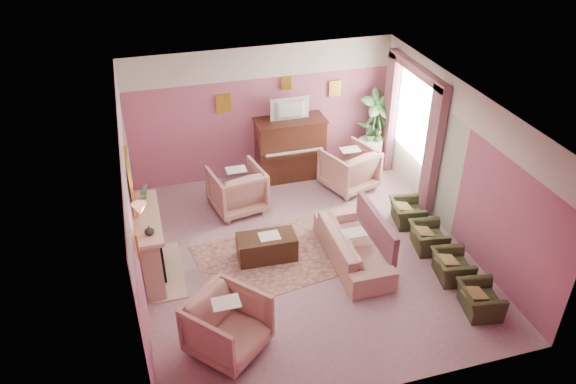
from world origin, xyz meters
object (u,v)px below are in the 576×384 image
object	(u,v)px
sofa	(353,241)
olive_chair_b	(452,263)
floral_armchair_front	(228,323)
olive_chair_a	(480,296)
television	(291,108)
coffee_table	(267,247)
floral_armchair_left	(237,187)
olive_chair_d	(407,209)
piano	(290,149)
floral_armchair_right	(349,166)
olive_chair_c	(428,234)
side_table	(369,155)

from	to	relation	value
sofa	olive_chair_b	xyz separation A→B (m)	(1.39, -0.87, -0.11)
floral_armchair_front	olive_chair_a	xyz separation A→B (m)	(3.81, -0.30, -0.20)
television	coffee_table	xyz separation A→B (m)	(-1.17, -2.53, -1.38)
floral_armchair_left	olive_chair_b	size ratio (longest dim) A/B	1.47
olive_chair_d	piano	bearing A→B (deg)	125.51
floral_armchair_right	olive_chair_b	bearing A→B (deg)	-79.44
piano	television	xyz separation A→B (m)	(0.00, -0.05, 0.95)
television	floral_armchair_right	size ratio (longest dim) A/B	0.81
floral_armchair_left	olive_chair_a	bearing A→B (deg)	-52.11
floral_armchair_left	olive_chair_b	distance (m)	4.21
piano	olive_chair_c	xyz separation A→B (m)	(1.63, -3.10, -0.36)
floral_armchair_left	olive_chair_a	world-z (taller)	floral_armchair_left
floral_armchair_right	side_table	distance (m)	0.94
sofa	olive_chair_c	xyz separation A→B (m)	(1.39, -0.05, -0.11)
floral_armchair_front	olive_chair_b	xyz separation A→B (m)	(3.81, 0.52, -0.20)
floral_armchair_front	olive_chair_b	world-z (taller)	floral_armchair_front
floral_armchair_right	olive_chair_a	bearing A→B (deg)	-81.58
floral_armchair_right	olive_chair_a	xyz separation A→B (m)	(0.59, -3.97, -0.20)
coffee_table	sofa	distance (m)	1.48
floral_armchair_left	floral_armchair_front	size ratio (longest dim) A/B	1.00
olive_chair_c	floral_armchair_left	bearing A→B (deg)	143.83
sofa	olive_chair_a	world-z (taller)	sofa
olive_chair_c	olive_chair_d	size ratio (longest dim) A/B	1.00
olive_chair_a	olive_chair_b	size ratio (longest dim) A/B	1.00
floral_armchair_front	sofa	bearing A→B (deg)	29.93
floral_armchair_right	olive_chair_b	world-z (taller)	floral_armchair_right
floral_armchair_front	piano	bearing A→B (deg)	63.74
floral_armchair_right	olive_chair_b	xyz separation A→B (m)	(0.59, -3.15, -0.20)
sofa	olive_chair_c	world-z (taller)	sofa
floral_armchair_right	coffee_table	bearing A→B (deg)	-140.59
floral_armchair_left	olive_chair_d	world-z (taller)	floral_armchair_left
coffee_table	side_table	world-z (taller)	side_table
television	olive_chair_d	size ratio (longest dim) A/B	1.19
piano	floral_armchair_left	size ratio (longest dim) A/B	1.42
coffee_table	floral_armchair_left	bearing A→B (deg)	95.78
sofa	floral_armchair_left	distance (m)	2.63
olive_chair_b	olive_chair_d	size ratio (longest dim) A/B	1.00
olive_chair_a	olive_chair_d	xyz separation A→B (m)	(0.00, 2.46, 0.00)
floral_armchair_left	olive_chair_a	xyz separation A→B (m)	(2.96, -3.80, -0.20)
television	floral_armchair_right	distance (m)	1.68
coffee_table	floral_armchair_front	bearing A→B (deg)	-118.85
olive_chair_d	side_table	bearing A→B (deg)	86.70
television	floral_armchair_right	world-z (taller)	television
olive_chair_d	sofa	bearing A→B (deg)	-151.20
coffee_table	olive_chair_b	world-z (taller)	olive_chair_b
piano	coffee_table	size ratio (longest dim) A/B	1.40
olive_chair_c	television	bearing A→B (deg)	118.07
olive_chair_b	side_table	xyz separation A→B (m)	(0.12, 3.74, 0.06)
piano	olive_chair_c	bearing A→B (deg)	-62.31
floral_armchair_front	floral_armchair_right	bearing A→B (deg)	48.64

